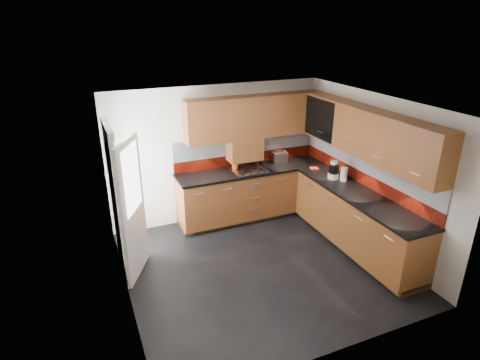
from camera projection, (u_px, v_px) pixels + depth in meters
name	position (u px, v px, depth m)	size (l,w,h in m)	color
room	(263.00, 172.00, 5.38)	(4.00, 3.80, 2.64)	black
base_cabinets	(299.00, 207.00, 6.78)	(2.70, 3.20, 0.95)	#592C13
countertop	(301.00, 181.00, 6.58)	(2.72, 3.22, 0.04)	black
backsplash	(306.00, 159.00, 6.74)	(2.70, 3.20, 0.54)	#691309
upper_cabinets	(311.00, 125.00, 6.36)	(2.50, 3.20, 0.72)	#592C13
extractor_hood	(245.00, 149.00, 7.02)	(0.60, 0.33, 0.40)	#592C13
glass_cabinet	(326.00, 116.00, 6.77)	(0.32, 0.80, 0.66)	black
back_door	(123.00, 203.00, 5.55)	(0.42, 1.19, 2.04)	white
gas_hob	(248.00, 169.00, 7.00)	(0.59, 0.52, 0.05)	silver
utensil_pot	(235.00, 164.00, 7.02)	(0.11, 0.11, 0.40)	#EA5016
toaster	(279.00, 157.00, 7.37)	(0.28, 0.19, 0.20)	silver
food_processor	(334.00, 171.00, 6.59)	(0.18, 0.18, 0.30)	white
paper_towel	(344.00, 174.00, 6.52)	(0.11, 0.11, 0.22)	white
orange_cloth	(314.00, 168.00, 7.07)	(0.14, 0.12, 0.01)	#F9391B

